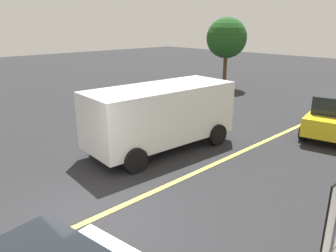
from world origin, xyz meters
name	(u,v)px	position (x,y,z in m)	size (l,w,h in m)	color
ground_plane	(93,219)	(0.00, 0.00, 0.00)	(80.00, 80.00, 0.00)	#262628
lane_marking_centre	(186,177)	(3.00, 0.00, 0.01)	(28.00, 0.16, 0.01)	#E0D14C
speed_limit_sign	(332,236)	(0.62, -4.67, 1.76)	(0.54, 0.06, 2.52)	#4C4C51
white_van	(160,114)	(3.98, 2.15, 1.27)	(5.32, 2.53, 2.20)	white
tree_left_verge	(227,38)	(14.61, 7.48, 3.27)	(2.61, 2.61, 4.59)	#513823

